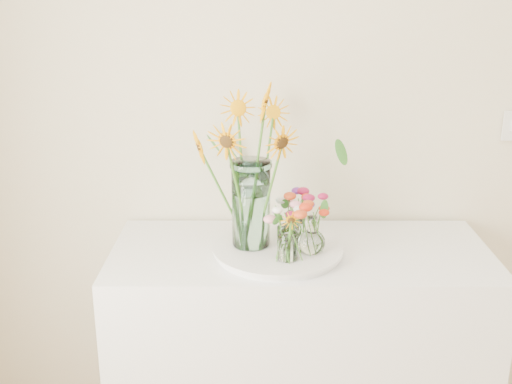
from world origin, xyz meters
TOP-DOWN VIEW (x-y plane):
  - counter at (-0.53, 1.93)m, footprint 1.40×0.60m
  - tray at (-0.61, 1.88)m, footprint 0.45×0.45m
  - mason_jar at (-0.71, 1.91)m, footprint 0.18×0.18m
  - sunflower_bouquet at (-0.71, 1.91)m, footprint 0.91×0.91m
  - small_vase_a at (-0.58, 1.78)m, footprint 0.09×0.09m
  - wildflower_posy_a at (-0.58, 1.78)m, footprint 0.20×0.20m
  - small_vase_b at (-0.50, 1.84)m, footprint 0.10×0.10m
  - wildflower_posy_b at (-0.50, 1.84)m, footprint 0.21×0.21m
  - small_vase_c at (-0.55, 1.96)m, footprint 0.08×0.08m
  - wildflower_posy_c at (-0.55, 1.96)m, footprint 0.21×0.21m

SIDE VIEW (x-z plane):
  - counter at x=-0.53m, z-range 0.00..0.90m
  - tray at x=-0.61m, z-range 0.90..0.92m
  - small_vase_c at x=-0.55m, z-range 0.93..1.04m
  - small_vase_a at x=-0.58m, z-range 0.93..1.05m
  - small_vase_b at x=-0.50m, z-range 0.93..1.06m
  - wildflower_posy_c at x=-0.55m, z-range 0.92..1.13m
  - wildflower_posy_a at x=-0.58m, z-range 0.93..1.14m
  - wildflower_posy_b at x=-0.50m, z-range 0.93..1.15m
  - mason_jar at x=-0.71m, z-range 0.93..1.25m
  - sunflower_bouquet at x=-0.71m, z-range 0.93..1.51m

